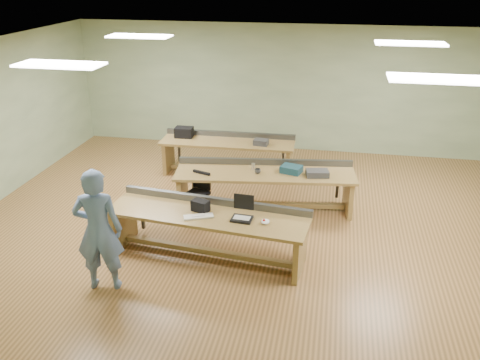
% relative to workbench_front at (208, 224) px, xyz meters
% --- Properties ---
extents(floor, '(10.00, 10.00, 0.00)m').
position_rel_workbench_front_xyz_m(floor, '(0.50, 1.28, -0.56)').
color(floor, '#9B6B3B').
rests_on(floor, ground).
extents(ceiling, '(10.00, 10.00, 0.00)m').
position_rel_workbench_front_xyz_m(ceiling, '(0.50, 1.28, 2.44)').
color(ceiling, silver).
rests_on(ceiling, wall_back).
extents(wall_back, '(10.00, 0.04, 3.00)m').
position_rel_workbench_front_xyz_m(wall_back, '(0.50, 5.28, 0.94)').
color(wall_back, '#9FB287').
rests_on(wall_back, floor).
extents(wall_front, '(10.00, 0.04, 3.00)m').
position_rel_workbench_front_xyz_m(wall_front, '(0.50, -2.72, 0.94)').
color(wall_front, '#9FB287').
rests_on(wall_front, floor).
extents(fluor_panels, '(6.20, 3.50, 0.03)m').
position_rel_workbench_front_xyz_m(fluor_panels, '(0.50, 1.28, 2.41)').
color(fluor_panels, white).
rests_on(fluor_panels, ceiling).
extents(workbench_front, '(3.19, 1.17, 0.86)m').
position_rel_workbench_front_xyz_m(workbench_front, '(0.00, 0.00, 0.00)').
color(workbench_front, olive).
rests_on(workbench_front, floor).
extents(workbench_mid, '(3.36, 1.29, 0.86)m').
position_rel_workbench_front_xyz_m(workbench_mid, '(0.62, 1.83, 0.00)').
color(workbench_mid, olive).
rests_on(workbench_mid, floor).
extents(workbench_back, '(2.88, 0.83, 0.86)m').
position_rel_workbench_front_xyz_m(workbench_back, '(-0.42, 3.39, -0.01)').
color(workbench_back, olive).
rests_on(workbench_back, floor).
extents(person, '(0.73, 0.55, 1.81)m').
position_rel_workbench_front_xyz_m(person, '(-1.26, -1.08, 0.34)').
color(person, slate).
rests_on(person, floor).
extents(laptop_base, '(0.32, 0.27, 0.03)m').
position_rel_workbench_front_xyz_m(laptop_base, '(0.55, -0.12, 0.20)').
color(laptop_base, black).
rests_on(laptop_base, workbench_front).
extents(laptop_screen, '(0.31, 0.04, 0.24)m').
position_rel_workbench_front_xyz_m(laptop_screen, '(0.56, -0.00, 0.43)').
color(laptop_screen, black).
rests_on(laptop_screen, laptop_base).
extents(keyboard, '(0.47, 0.31, 0.03)m').
position_rel_workbench_front_xyz_m(keyboard, '(-0.10, -0.16, 0.20)').
color(keyboard, beige).
rests_on(keyboard, workbench_front).
extents(trackball_mouse, '(0.14, 0.16, 0.06)m').
position_rel_workbench_front_xyz_m(trackball_mouse, '(0.91, -0.17, 0.22)').
color(trackball_mouse, white).
rests_on(trackball_mouse, workbench_front).
extents(camera_bag, '(0.30, 0.25, 0.18)m').
position_rel_workbench_front_xyz_m(camera_bag, '(-0.12, 0.05, 0.28)').
color(camera_bag, black).
rests_on(camera_bag, workbench_front).
extents(task_chair, '(0.55, 0.55, 0.80)m').
position_rel_workbench_front_xyz_m(task_chair, '(-0.54, 1.37, -0.27)').
color(task_chair, black).
rests_on(task_chair, floor).
extents(parts_bin_teal, '(0.43, 0.36, 0.13)m').
position_rel_workbench_front_xyz_m(parts_bin_teal, '(1.09, 1.87, 0.25)').
color(parts_bin_teal, '#143744').
rests_on(parts_bin_teal, workbench_mid).
extents(parts_bin_grey, '(0.44, 0.33, 0.11)m').
position_rel_workbench_front_xyz_m(parts_bin_grey, '(1.57, 1.79, 0.24)').
color(parts_bin_grey, '#313133').
rests_on(parts_bin_grey, workbench_mid).
extents(mug, '(0.14, 0.14, 0.09)m').
position_rel_workbench_front_xyz_m(mug, '(0.50, 1.71, 0.23)').
color(mug, '#313133').
rests_on(mug, workbench_mid).
extents(drinks_can, '(0.09, 0.09, 0.12)m').
position_rel_workbench_front_xyz_m(drinks_can, '(0.39, 1.87, 0.25)').
color(drinks_can, silver).
rests_on(drinks_can, workbench_mid).
extents(storage_box_back, '(0.39, 0.28, 0.22)m').
position_rel_workbench_front_xyz_m(storage_box_back, '(-1.41, 3.47, 0.30)').
color(storage_box_back, black).
rests_on(storage_box_back, workbench_back).
extents(tray_back, '(0.32, 0.25, 0.12)m').
position_rel_workbench_front_xyz_m(tray_back, '(0.32, 3.27, 0.25)').
color(tray_back, '#313133').
rests_on(tray_back, workbench_back).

